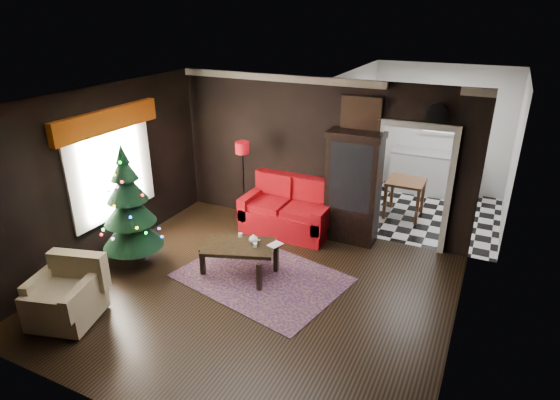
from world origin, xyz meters
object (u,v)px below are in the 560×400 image
at_px(curio_cabinet, 353,190).
at_px(coffee_table, 239,259).
at_px(armchair, 63,291).
at_px(floor_lamp, 243,184).
at_px(kitchen_table, 404,198).
at_px(wall_clock, 437,113).
at_px(christmas_tree, 129,204).
at_px(teapot, 253,240).
at_px(loveseat, 287,207).

xyz_separation_m(curio_cabinet, coffee_table, (-1.21, -1.88, -0.69)).
relative_size(armchair, coffee_table, 0.78).
bearing_deg(coffee_table, floor_lamp, 117.23).
xyz_separation_m(floor_lamp, kitchen_table, (2.68, 1.73, -0.45)).
height_order(curio_cabinet, wall_clock, wall_clock).
xyz_separation_m(floor_lamp, christmas_tree, (-0.89, -2.04, 0.22)).
bearing_deg(christmas_tree, kitchen_table, 46.61).
relative_size(coffee_table, kitchen_table, 1.45).
height_order(curio_cabinet, christmas_tree, christmas_tree).
relative_size(floor_lamp, kitchen_table, 2.17).
distance_m(floor_lamp, wall_clock, 3.61).
distance_m(wall_clock, kitchen_table, 2.43).
relative_size(teapot, kitchen_table, 0.22).
height_order(loveseat, christmas_tree, christmas_tree).
relative_size(teapot, wall_clock, 0.51).
relative_size(loveseat, christmas_tree, 0.93).
relative_size(christmas_tree, armchair, 2.17).
bearing_deg(kitchen_table, wall_clock, -66.25).
bearing_deg(armchair, teapot, 36.70).
relative_size(armchair, kitchen_table, 1.13).
relative_size(loveseat, floor_lamp, 1.04).
xyz_separation_m(armchair, kitchen_table, (3.34, 5.33, -0.08)).
xyz_separation_m(coffee_table, teapot, (0.19, 0.12, 0.32)).
relative_size(floor_lamp, armchair, 1.93).
xyz_separation_m(loveseat, coffee_table, (-0.06, -1.66, -0.24)).
distance_m(curio_cabinet, teapot, 2.06).
xyz_separation_m(curio_cabinet, kitchen_table, (0.65, 1.43, -0.57)).
distance_m(coffee_table, wall_clock, 3.82).
xyz_separation_m(teapot, kitchen_table, (1.67, 3.18, -0.21)).
distance_m(christmas_tree, armchair, 1.69).
bearing_deg(floor_lamp, coffee_table, -62.77).
bearing_deg(armchair, loveseat, 51.81).
height_order(teapot, wall_clock, wall_clock).
height_order(coffee_table, wall_clock, wall_clock).
bearing_deg(wall_clock, coffee_table, -139.51).
height_order(armchair, coffee_table, armchair).
bearing_deg(wall_clock, curio_cabinet, -171.47).
bearing_deg(kitchen_table, floor_lamp, -147.19).
bearing_deg(loveseat, curio_cabinet, 10.83).
bearing_deg(coffee_table, teapot, 33.30).
bearing_deg(kitchen_table, loveseat, -137.49).
height_order(christmas_tree, teapot, christmas_tree).
bearing_deg(wall_clock, teapot, -138.96).
relative_size(curio_cabinet, wall_clock, 5.94).
distance_m(floor_lamp, armchair, 3.69).
distance_m(coffee_table, kitchen_table, 3.80).
relative_size(coffee_table, teapot, 6.63).
height_order(wall_clock, kitchen_table, wall_clock).
bearing_deg(teapot, kitchen_table, 62.29).
height_order(teapot, kitchen_table, kitchen_table).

